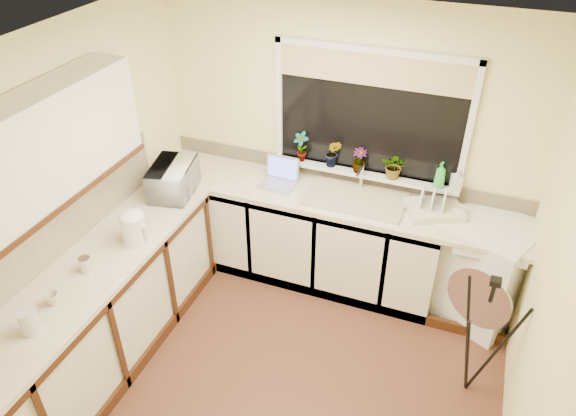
{
  "coord_description": "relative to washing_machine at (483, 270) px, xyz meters",
  "views": [
    {
      "loc": [
        1.02,
        -2.49,
        3.36
      ],
      "look_at": [
        -0.14,
        0.55,
        1.15
      ],
      "focal_mm": 33.74,
      "sensor_mm": 36.0,
      "label": 1
    }
  ],
  "objects": [
    {
      "name": "soap_bottle_green",
      "position": [
        -0.47,
        0.17,
        0.71
      ],
      "size": [
        0.11,
        0.11,
        0.22
      ],
      "primitive_type": "imported",
      "rotation": [
        0.0,
        0.0,
        -0.3
      ],
      "color": "green",
      "rests_on": "windowsill"
    },
    {
      "name": "tripod",
      "position": [
        0.03,
        -0.85,
        0.08
      ],
      "size": [
        0.56,
        0.56,
        1.07
      ],
      "primitive_type": null,
      "rotation": [
        0.0,
        0.0,
        0.09
      ],
      "color": "black",
      "rests_on": "floor"
    },
    {
      "name": "steel_jar",
      "position": [
        -2.6,
        -1.56,
        0.5
      ],
      "size": [
        0.08,
        0.08,
        0.11
      ],
      "primitive_type": "cylinder",
      "color": "silver",
      "rests_on": "worktop_left"
    },
    {
      "name": "base_cabinet_left",
      "position": [
        -2.6,
        -1.53,
        -0.02
      ],
      "size": [
        0.54,
        2.4,
        0.86
      ],
      "primitive_type": "cube",
      "color": "silver",
      "rests_on": "floor"
    },
    {
      "name": "glass_jug",
      "position": [
        -2.55,
        -2.13,
        0.53
      ],
      "size": [
        0.11,
        0.11,
        0.16
      ],
      "primitive_type": "cylinder",
      "color": "silver",
      "rests_on": "worktop_left"
    },
    {
      "name": "microwave",
      "position": [
        -2.56,
        -0.46,
        0.58
      ],
      "size": [
        0.42,
        0.54,
        0.26
      ],
      "primitive_type": "imported",
      "rotation": [
        0.0,
        0.0,
        1.79
      ],
      "color": "silver",
      "rests_on": "worktop_left"
    },
    {
      "name": "upper_cabinet",
      "position": [
        -2.74,
        -1.68,
        1.35
      ],
      "size": [
        0.28,
        1.9,
        0.7
      ],
      "primitive_type": "cube",
      "color": "silver",
      "rests_on": "wall_left"
    },
    {
      "name": "splashback_back",
      "position": [
        -1.3,
        0.26,
        0.52
      ],
      "size": [
        3.2,
        0.02,
        0.14
      ],
      "primitive_type": "cube",
      "color": "beige",
      "rests_on": "wall_back"
    },
    {
      "name": "floor",
      "position": [
        -1.3,
        -1.23,
        -0.45
      ],
      "size": [
        3.2,
        3.2,
        0.0
      ],
      "primitive_type": "plane",
      "color": "brown",
      "rests_on": "ground"
    },
    {
      "name": "soap_bottle_clear",
      "position": [
        -0.35,
        0.19,
        0.69
      ],
      "size": [
        0.1,
        0.1,
        0.18
      ],
      "primitive_type": "imported",
      "rotation": [
        0.0,
        0.0,
        0.3
      ],
      "color": "#999999",
      "rests_on": "windowsill"
    },
    {
      "name": "kettle",
      "position": [
        -2.47,
        -1.16,
        0.56
      ],
      "size": [
        0.18,
        0.18,
        0.23
      ],
      "primitive_type": "cylinder",
      "color": "white",
      "rests_on": "worktop_left"
    },
    {
      "name": "worktop_back",
      "position": [
        -1.3,
        -0.03,
        0.43
      ],
      "size": [
        3.2,
        0.6,
        0.04
      ],
      "primitive_type": "cube",
      "color": "beige",
      "rests_on": "base_cabinet_back"
    },
    {
      "name": "plant_d",
      "position": [
        -0.84,
        0.19,
        0.71
      ],
      "size": [
        0.22,
        0.19,
        0.23
      ],
      "primitive_type": "imported",
      "rotation": [
        0.0,
        0.0,
        -0.08
      ],
      "color": "#999999",
      "rests_on": "windowsill"
    },
    {
      "name": "wall_back",
      "position": [
        -1.3,
        0.27,
        0.77
      ],
      "size": [
        3.2,
        0.0,
        3.2
      ],
      "primitive_type": "plane",
      "rotation": [
        1.57,
        0.0,
        0.0
      ],
      "color": "#F6EBA4",
      "rests_on": "ground"
    },
    {
      "name": "washing_machine",
      "position": [
        0.0,
        0.0,
        0.0
      ],
      "size": [
        0.84,
        0.83,
        0.91
      ],
      "primitive_type": "cube",
      "rotation": [
        0.0,
        0.0,
        -0.43
      ],
      "color": "white",
      "rests_on": "floor"
    },
    {
      "name": "base_cabinet_back",
      "position": [
        -1.63,
        -0.03,
        -0.02
      ],
      "size": [
        2.55,
        0.6,
        0.86
      ],
      "primitive_type": "cube",
      "color": "silver",
      "rests_on": "floor"
    },
    {
      "name": "plant_c",
      "position": [
        -1.14,
        0.18,
        0.7
      ],
      "size": [
        0.15,
        0.15,
        0.21
      ],
      "primitive_type": "imported",
      "rotation": [
        0.0,
        0.0,
        0.3
      ],
      "color": "#999999",
      "rests_on": "windowsill"
    },
    {
      "name": "ceiling",
      "position": [
        -1.3,
        -1.23,
        2.0
      ],
      "size": [
        3.2,
        3.2,
        0.0
      ],
      "primitive_type": "plane",
      "rotation": [
        3.14,
        0.0,
        0.0
      ],
      "color": "white",
      "rests_on": "ground"
    },
    {
      "name": "worktop_left",
      "position": [
        -2.6,
        -1.53,
        0.43
      ],
      "size": [
        0.6,
        2.4,
        0.04
      ],
      "primitive_type": "cube",
      "color": "beige",
      "rests_on": "base_cabinet_left"
    },
    {
      "name": "splashback_left",
      "position": [
        -2.89,
        -1.53,
        0.67
      ],
      "size": [
        0.02,
        2.4,
        0.45
      ],
      "primitive_type": "cube",
      "color": "beige",
      "rests_on": "wall_left"
    },
    {
      "name": "sink",
      "position": [
        -1.1,
        -0.03,
        0.46
      ],
      "size": [
        0.82,
        0.46,
        0.03
      ],
      "primitive_type": "cube",
      "color": "tan",
      "rests_on": "worktop_back"
    },
    {
      "name": "dish_rack",
      "position": [
        -0.47,
        0.01,
        0.48
      ],
      "size": [
        0.52,
        0.47,
        0.06
      ],
      "primitive_type": "cube",
      "rotation": [
        0.0,
        0.0,
        0.43
      ],
      "color": "beige",
      "rests_on": "worktop_back"
    },
    {
      "name": "faucet",
      "position": [
        -1.1,
        0.15,
        0.57
      ],
      "size": [
        0.03,
        0.03,
        0.24
      ],
      "primitive_type": "cylinder",
      "color": "silver",
      "rests_on": "worktop_back"
    },
    {
      "name": "windowsill",
      "position": [
        -1.1,
        0.2,
        0.58
      ],
      "size": [
        1.6,
        0.14,
        0.03
      ],
      "primitive_type": "cube",
      "color": "white",
      "rests_on": "wall_back"
    },
    {
      "name": "wall_left",
      "position": [
        -2.9,
        -1.23,
        0.77
      ],
      "size": [
        0.0,
        3.0,
        3.0
      ],
      "primitive_type": "plane",
      "rotation": [
        1.57,
        0.0,
        1.57
      ],
      "color": "#F6EBA4",
      "rests_on": "ground"
    },
    {
      "name": "cup_left",
      "position": [
        -2.6,
        -1.9,
        0.49
      ],
      "size": [
        0.09,
        0.09,
        0.08
      ],
      "primitive_type": "imported",
      "rotation": [
        0.0,
        0.0,
        -0.07
      ],
      "color": "beige",
      "rests_on": "worktop_left"
    },
    {
      "name": "window_blind",
      "position": [
        -1.1,
        0.23,
        1.47
      ],
      "size": [
        1.5,
        0.02,
        0.25
      ],
      "primitive_type": "cube",
      "color": "tan",
      "rests_on": "wall_back"
    },
    {
      "name": "plant_a",
      "position": [
        -1.66,
        0.19,
        0.73
      ],
      "size": [
        0.16,
        0.13,
        0.27
      ],
      "primitive_type": "imported",
      "rotation": [
        0.0,
        0.0,
        -0.29
      ],
      "color": "#999999",
      "rests_on": "windowsill"
    },
    {
      "name": "laptop",
      "position": [
        -1.79,
        0.0,
        0.5
      ],
      "size": [
        0.3,
        0.26,
        0.22
      ],
      "rotation": [
        0.0,
        0.0,
        -0.02
      ],
      "color": "#A3A3AB",
      "rests_on": "worktop_back"
    },
    {
      "name": "cup_back",
      "position": [
        -0.28,
        0.04,
        0.49
      ],
      "size": [
        0.14,
        0.14,
        0.09
      ],
      "primitive_type": "imported",
      "rotation": [
        0.0,
        0.0,
        0.42
      ],
      "color": "white",
      "rests_on": "worktop_back"
    },
    {
      "name": "plant_b",
      "position": [
        -1.37,
        0.19,
        0.72
      ],
      "size": [
        0.14,
        0.11,
        0.25
      ],
      "primitive_type": "imported",
      "rotation": [
        0.0,
        0.0,
        0.01
      ],
      "color": "#999999",
      "rests_on": "windowsill"
    },
    {
      "name": "window_glass",
      "position": [
        -1.1,
        0.25,
        1.1
      ],
      "size": [
        1.5,
        0.02,
        1.0
      ],
      "primitive_type": "cube",
      "color": "black",
      "rests_on": "wall_back"
    },
    {
      "name": "wall_right",
      "position": [
        0.3,
        -1.23,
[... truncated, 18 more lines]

